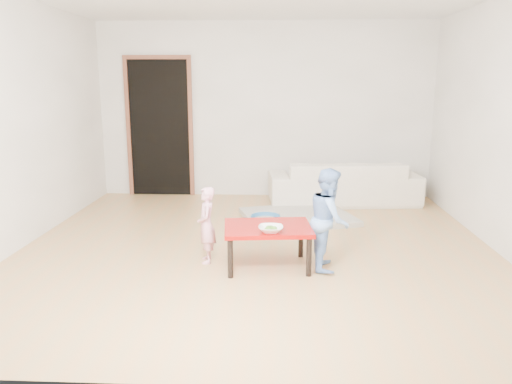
# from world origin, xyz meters

# --- Properties ---
(floor) EXTENTS (5.00, 5.00, 0.01)m
(floor) POSITION_xyz_m (0.00, 0.00, 0.00)
(floor) COLOR tan
(floor) RESTS_ON ground
(back_wall) EXTENTS (5.00, 0.02, 2.60)m
(back_wall) POSITION_xyz_m (0.00, 2.50, 1.30)
(back_wall) COLOR white
(back_wall) RESTS_ON floor
(left_wall) EXTENTS (0.02, 5.00, 2.60)m
(left_wall) POSITION_xyz_m (-2.50, 0.00, 1.30)
(left_wall) COLOR white
(left_wall) RESTS_ON floor
(right_wall) EXTENTS (0.02, 5.00, 2.60)m
(right_wall) POSITION_xyz_m (2.50, 0.00, 1.30)
(right_wall) COLOR white
(right_wall) RESTS_ON floor
(doorway) EXTENTS (1.02, 0.08, 2.11)m
(doorway) POSITION_xyz_m (-1.60, 2.48, 1.02)
(doorway) COLOR brown
(doorway) RESTS_ON back_wall
(sofa) EXTENTS (2.19, 1.01, 0.62)m
(sofa) POSITION_xyz_m (1.15, 2.05, 0.31)
(sofa) COLOR silver
(sofa) RESTS_ON floor
(cushion) EXTENTS (0.55, 0.52, 0.12)m
(cushion) POSITION_xyz_m (0.69, 1.87, 0.47)
(cushion) COLOR orange
(cushion) RESTS_ON sofa
(red_table) EXTENTS (0.87, 0.69, 0.41)m
(red_table) POSITION_xyz_m (0.13, -0.57, 0.20)
(red_table) COLOR #990A08
(red_table) RESTS_ON floor
(bowl) EXTENTS (0.22, 0.22, 0.05)m
(bowl) POSITION_xyz_m (0.16, -0.75, 0.43)
(bowl) COLOR white
(bowl) RESTS_ON red_table
(broccoli) EXTENTS (0.12, 0.12, 0.06)m
(broccoli) POSITION_xyz_m (0.16, -0.75, 0.43)
(broccoli) COLOR #2D5919
(broccoli) RESTS_ON red_table
(child_pink) EXTENTS (0.22, 0.30, 0.75)m
(child_pink) POSITION_xyz_m (-0.47, -0.46, 0.37)
(child_pink) COLOR pink
(child_pink) RESTS_ON floor
(child_blue) EXTENTS (0.39, 0.48, 0.96)m
(child_blue) POSITION_xyz_m (0.70, -0.56, 0.48)
(child_blue) COLOR #6298E3
(child_blue) RESTS_ON floor
(basin) EXTENTS (0.37, 0.37, 0.11)m
(basin) POSITION_xyz_m (0.06, 0.86, 0.06)
(basin) COLOR teal
(basin) RESTS_ON floor
(blanket) EXTENTS (1.58, 1.44, 0.07)m
(blanket) POSITION_xyz_m (0.48, 1.12, 0.03)
(blanket) COLOR #BAB2A4
(blanket) RESTS_ON floor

